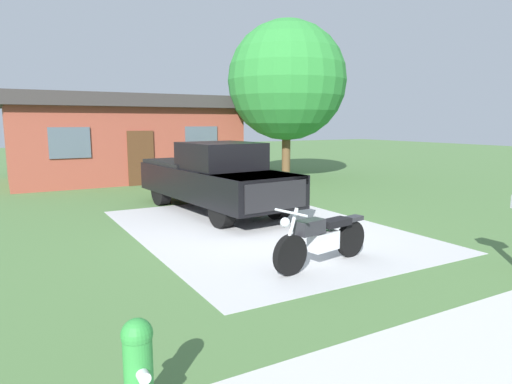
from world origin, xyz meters
The scene contains 7 objects.
ground_plane centered at (0.00, 0.00, 0.00)m, with size 80.00×80.00×0.00m, color #4D743E.
driveway_pad centered at (0.00, 0.00, 0.00)m, with size 5.46×7.60×0.01m, color #BCBCBC.
motorcycle centered at (-0.40, -2.79, 0.47)m, with size 2.19×0.79×1.09m.
pickup_truck centered at (-0.06, 2.49, 0.95)m, with size 2.51×5.78×1.90m.
fire_hydrant centered at (-4.20, -5.25, 0.43)m, with size 0.32×0.40×0.87m.
shade_tree centered at (5.54, 7.34, 4.12)m, with size 4.93×4.93×6.59m.
neighbor_house centered at (-0.39, 11.01, 1.79)m, with size 9.60×5.60×3.50m.
Camera 1 is at (-5.04, -8.68, 2.43)m, focal length 31.45 mm.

